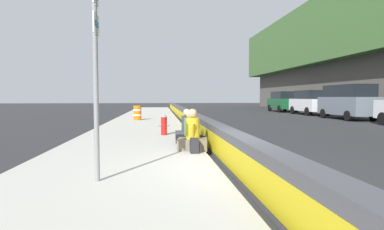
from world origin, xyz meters
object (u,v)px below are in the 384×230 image
(seated_person_middle, at_px, (190,134))
(construction_barrel, at_px, (137,113))
(seated_person_foreground, at_px, (193,137))
(parked_car_midline, at_px, (309,102))
(route_sign_post, at_px, (96,66))
(seated_person_rear, at_px, (187,130))
(parked_car_far, at_px, (282,101))
(parked_car_fourth, at_px, (347,101))
(backpack, at_px, (195,146))
(fire_hydrant, at_px, (164,124))

(seated_person_middle, distance_m, construction_barrel, 11.20)
(seated_person_foreground, xyz_separation_m, parked_car_midline, (19.04, -13.02, 0.67))
(seated_person_foreground, distance_m, seated_person_middle, 1.01)
(route_sign_post, relative_size, construction_barrel, 3.79)
(seated_person_middle, relative_size, construction_barrel, 1.14)
(route_sign_post, xyz_separation_m, seated_person_rear, (5.38, -2.09, -1.73))
(seated_person_rear, bearing_deg, route_sign_post, 158.75)
(seated_person_middle, bearing_deg, parked_car_far, -28.06)
(construction_barrel, xyz_separation_m, parked_car_fourth, (1.01, -15.31, 0.73))
(seated_person_rear, height_order, backpack, seated_person_rear)
(parked_car_midline, bearing_deg, seated_person_foreground, 145.63)
(parked_car_fourth, relative_size, parked_car_far, 1.06)
(backpack, relative_size, parked_car_midline, 0.08)
(route_sign_post, height_order, seated_person_middle, route_sign_post)
(construction_barrel, height_order, parked_car_far, parked_car_far)
(construction_barrel, relative_size, parked_car_midline, 0.20)
(parked_car_midline, bearing_deg, route_sign_post, 145.85)
(backpack, xyz_separation_m, parked_car_fourth, (13.50, -12.92, 1.02))
(fire_hydrant, bearing_deg, construction_barrel, 11.00)
(seated_person_rear, distance_m, parked_car_far, 26.27)
(seated_person_rear, relative_size, parked_car_fourth, 0.21)
(seated_person_foreground, height_order, backpack, seated_person_foreground)
(fire_hydrant, relative_size, parked_car_far, 0.18)
(fire_hydrant, bearing_deg, parked_car_far, -32.39)
(construction_barrel, relative_size, parked_car_fourth, 0.19)
(seated_person_middle, relative_size, parked_car_midline, 0.23)
(seated_person_middle, relative_size, seated_person_rear, 0.99)
(seated_person_foreground, relative_size, construction_barrel, 1.25)
(route_sign_post, relative_size, parked_car_fourth, 0.70)
(parked_car_midline, bearing_deg, parked_car_far, 1.54)
(route_sign_post, height_order, construction_barrel, route_sign_post)
(seated_person_middle, height_order, backpack, seated_person_middle)
(parked_car_far, bearing_deg, parked_car_fourth, -179.69)
(fire_hydrant, distance_m, backpack, 4.25)
(seated_person_rear, relative_size, parked_car_midline, 0.23)
(seated_person_foreground, bearing_deg, seated_person_rear, -0.68)
(backpack, bearing_deg, parked_car_fourth, -43.75)
(seated_person_foreground, relative_size, seated_person_middle, 1.09)
(parked_car_far, bearing_deg, parked_car_midline, -178.46)
(seated_person_rear, distance_m, parked_car_fourth, 16.83)
(backpack, bearing_deg, parked_car_midline, -33.60)
(seated_person_middle, distance_m, parked_car_fourth, 17.60)
(fire_hydrant, xyz_separation_m, construction_barrel, (8.33, 1.62, 0.03))
(seated_person_middle, bearing_deg, parked_car_fourth, -47.22)
(seated_person_rear, relative_size, backpack, 2.74)
(seated_person_foreground, bearing_deg, backpack, -179.73)
(route_sign_post, relative_size, fire_hydrant, 4.09)
(fire_hydrant, xyz_separation_m, seated_person_middle, (-2.60, -0.79, -0.11))
(construction_barrel, height_order, parked_car_midline, parked_car_midline)
(fire_hydrant, distance_m, parked_car_midline, 20.70)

